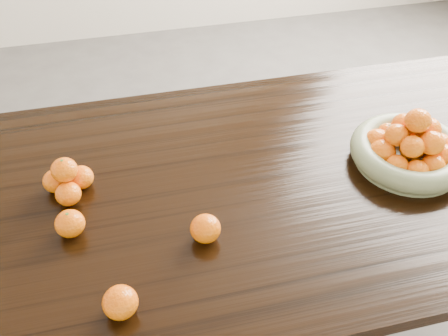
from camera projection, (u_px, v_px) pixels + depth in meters
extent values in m
plane|color=#575552|center=(232.00, 328.00, 1.87)|extent=(5.00, 5.00, 0.00)
cube|color=black|center=(235.00, 188.00, 1.39)|extent=(2.00, 1.00, 0.04)
cube|color=black|center=(421.00, 148.00, 2.11)|extent=(0.08, 0.08, 0.71)
cylinder|color=gray|center=(407.00, 160.00, 1.44)|extent=(0.30, 0.30, 0.01)
torus|color=gray|center=(409.00, 151.00, 1.42)|extent=(0.33, 0.33, 0.06)
ellipsoid|color=orange|center=(439.00, 145.00, 1.42)|extent=(0.07, 0.07, 0.07)
ellipsoid|color=orange|center=(422.00, 132.00, 1.46)|extent=(0.08, 0.08, 0.07)
ellipsoid|color=orange|center=(404.00, 129.00, 1.48)|extent=(0.07, 0.07, 0.06)
ellipsoid|color=orange|center=(388.00, 133.00, 1.47)|extent=(0.06, 0.06, 0.06)
ellipsoid|color=orange|center=(377.00, 141.00, 1.43)|extent=(0.08, 0.08, 0.07)
ellipsoid|color=orange|center=(382.00, 152.00, 1.40)|extent=(0.08, 0.08, 0.07)
ellipsoid|color=orange|center=(397.00, 166.00, 1.36)|extent=(0.07, 0.07, 0.06)
ellipsoid|color=orange|center=(417.00, 171.00, 1.34)|extent=(0.06, 0.06, 0.06)
ellipsoid|color=orange|center=(433.00, 166.00, 1.36)|extent=(0.07, 0.07, 0.06)
ellipsoid|color=orange|center=(444.00, 157.00, 1.38)|extent=(0.07, 0.07, 0.07)
ellipsoid|color=orange|center=(412.00, 150.00, 1.41)|extent=(0.07, 0.07, 0.06)
ellipsoid|color=orange|center=(428.00, 130.00, 1.39)|extent=(0.07, 0.07, 0.07)
ellipsoid|color=orange|center=(404.00, 125.00, 1.42)|extent=(0.07, 0.07, 0.06)
ellipsoid|color=orange|center=(397.00, 135.00, 1.38)|extent=(0.07, 0.07, 0.06)
ellipsoid|color=orange|center=(412.00, 147.00, 1.34)|extent=(0.06, 0.06, 0.06)
ellipsoid|color=orange|center=(432.00, 143.00, 1.35)|extent=(0.07, 0.07, 0.07)
ellipsoid|color=orange|center=(418.00, 121.00, 1.35)|extent=(0.07, 0.07, 0.07)
ellipsoid|color=orange|center=(68.00, 194.00, 1.30)|extent=(0.07, 0.07, 0.06)
ellipsoid|color=orange|center=(81.00, 177.00, 1.35)|extent=(0.07, 0.07, 0.06)
ellipsoid|color=orange|center=(56.00, 181.00, 1.33)|extent=(0.07, 0.07, 0.06)
ellipsoid|color=orange|center=(64.00, 170.00, 1.29)|extent=(0.07, 0.07, 0.06)
ellipsoid|color=orange|center=(70.00, 224.00, 1.22)|extent=(0.07, 0.07, 0.07)
ellipsoid|color=orange|center=(120.00, 302.00, 1.05)|extent=(0.08, 0.08, 0.07)
ellipsoid|color=orange|center=(205.00, 229.00, 1.20)|extent=(0.08, 0.08, 0.07)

